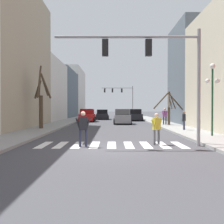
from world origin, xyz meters
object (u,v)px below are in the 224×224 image
car_parked_left_far (136,115)px  pedestrian_waiting_at_curb (84,126)px  traffic_signal_near (156,60)px  car_parked_left_mid (103,115)px  car_parked_right_far (123,117)px  street_tree_left_far (170,107)px  traffic_signal_far (122,94)px  car_parked_left_near (88,116)px  pedestrian_on_left_sidewalk (165,115)px  street_tree_left_mid (42,100)px  pedestrian_near_right_corner (185,119)px  street_lamp_right_corner (213,85)px  pedestrian_on_right_sidewalk (157,126)px

car_parked_left_far → pedestrian_waiting_at_curb: bearing=169.5°
traffic_signal_near → car_parked_left_mid: traffic_signal_near is taller
car_parked_left_mid → car_parked_left_far: (5.13, -4.16, 0.04)m
car_parked_right_far → pedestrian_waiting_at_curb: size_ratio=2.43×
traffic_signal_near → street_tree_left_far: size_ratio=2.08×
traffic_signal_far → car_parked_left_far: 16.96m
car_parked_left_near → car_parked_left_far: 7.64m
pedestrian_on_left_sidewalk → street_tree_left_mid: 13.18m
traffic_signal_far → pedestrian_near_right_corner: 35.19m
car_parked_right_far → street_tree_left_mid: (-7.48, -8.77, 1.86)m
pedestrian_on_left_sidewalk → pedestrian_near_right_corner: pedestrian_on_left_sidewalk is taller
car_parked_right_far → pedestrian_waiting_at_curb: (-2.69, -18.65, 0.23)m
car_parked_right_far → street_tree_left_far: street_tree_left_far is taller
street_lamp_right_corner → car_parked_right_far: 15.97m
traffic_signal_far → pedestrian_waiting_at_curb: size_ratio=3.78×
car_parked_right_far → pedestrian_on_right_sidewalk: (1.14, -17.91, 0.16)m
street_tree_left_far → street_tree_left_mid: bearing=-159.4°
street_lamp_right_corner → car_parked_left_near: size_ratio=1.09×
traffic_signal_far → street_lamp_right_corner: traffic_signal_far is taller
car_parked_left_near → street_tree_left_far: size_ratio=1.21×
street_lamp_right_corner → street_tree_left_mid: 14.15m
car_parked_left_far → pedestrian_on_right_sidewalk: size_ratio=2.90×
traffic_signal_near → traffic_signal_far: 42.92m
pedestrian_waiting_at_curb → car_parked_left_mid: bearing=-99.2°
pedestrian_waiting_at_curb → pedestrian_on_right_sidewalk: (3.83, 0.74, -0.06)m
street_lamp_right_corner → car_parked_left_far: bearing=97.4°
pedestrian_on_left_sidewalk → street_tree_left_mid: street_tree_left_mid is taller
pedestrian_near_right_corner → street_tree_left_far: 6.21m
street_tree_left_mid → traffic_signal_far: bearing=76.1°
traffic_signal_near → pedestrian_waiting_at_curb: 4.96m
street_lamp_right_corner → street_tree_left_far: (-0.45, 10.71, -1.46)m
traffic_signal_near → traffic_signal_far: bearing=90.3°
street_tree_left_mid → car_parked_left_near: bearing=78.8°
traffic_signal_near → street_lamp_right_corner: 5.67m
pedestrian_waiting_at_curb → pedestrian_near_right_corner: bearing=-140.9°
car_parked_left_near → car_parked_right_far: bearing=-137.2°
pedestrian_near_right_corner → street_tree_left_mid: size_ratio=0.28×
pedestrian_on_left_sidewalk → pedestrian_near_right_corner: 6.81m
car_parked_right_far → street_lamp_right_corner: bearing=-160.4°
traffic_signal_far → car_parked_right_far: size_ratio=1.56×
street_tree_left_far → car_parked_left_near: bearing=136.0°
traffic_signal_far → car_parked_left_far: size_ratio=1.38×
car_parked_left_near → street_tree_left_mid: (-2.74, -13.89, 1.85)m
car_parked_right_far → street_tree_left_mid: street_tree_left_mid is taller
street_lamp_right_corner → pedestrian_near_right_corner: 5.19m
traffic_signal_near → traffic_signal_far: size_ratio=1.10×
street_lamp_right_corner → pedestrian_on_left_sidewalk: 11.62m
street_lamp_right_corner → street_tree_left_mid: bearing=154.6°
car_parked_left_far → pedestrian_near_right_corner: (2.43, -18.37, 0.24)m
traffic_signal_near → pedestrian_on_left_sidewalk: 15.69m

